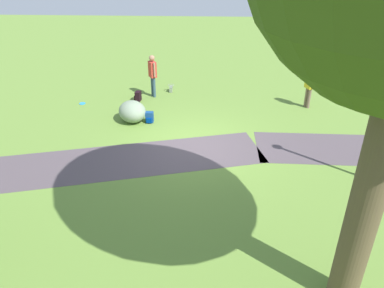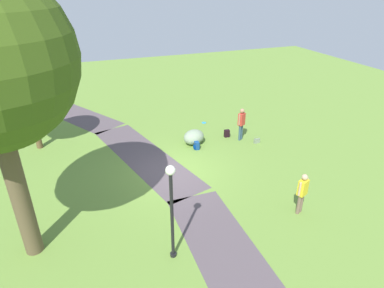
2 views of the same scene
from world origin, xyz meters
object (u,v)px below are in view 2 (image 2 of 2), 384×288
at_px(frisbee_on_grass, 204,123).
at_px(young_tree_near_path, 25,84).
at_px(spare_backpack_on_lawn, 227,133).
at_px(man_near_boulder, 302,191).
at_px(backpack_by_boulder, 197,146).
at_px(lawn_boulder, 194,137).
at_px(handbag_on_grass, 257,141).
at_px(woman_with_handbag, 241,122).
at_px(lamp_post, 172,203).

bearing_deg(frisbee_on_grass, young_tree_near_path, 90.31).
bearing_deg(young_tree_near_path, spare_backpack_on_lawn, -102.82).
distance_m(man_near_boulder, backpack_by_boulder, 6.30).
relative_size(lawn_boulder, handbag_on_grass, 4.59).
xyz_separation_m(man_near_boulder, backpack_by_boulder, (6.01, 1.71, -0.76)).
relative_size(woman_with_handbag, spare_backpack_on_lawn, 4.40).
bearing_deg(spare_backpack_on_lawn, lawn_boulder, 94.53).
distance_m(lamp_post, woman_with_handbag, 8.90).
distance_m(lamp_post, backpack_by_boulder, 7.43).
xyz_separation_m(lamp_post, handbag_on_grass, (5.95, -6.47, -1.88)).
distance_m(lamp_post, spare_backpack_on_lawn, 9.15).
distance_m(lawn_boulder, backpack_by_boulder, 0.66).
height_order(backpack_by_boulder, frisbee_on_grass, backpack_by_boulder).
bearing_deg(handbag_on_grass, lamp_post, 132.60).
bearing_deg(backpack_by_boulder, lawn_boulder, -7.95).
height_order(spare_backpack_on_lawn, frisbee_on_grass, spare_backpack_on_lawn).
relative_size(woman_with_handbag, handbag_on_grass, 5.50).
bearing_deg(frisbee_on_grass, lamp_post, 152.53).
relative_size(handbag_on_grass, backpack_by_boulder, 0.80).
relative_size(young_tree_near_path, man_near_boulder, 2.88).
bearing_deg(young_tree_near_path, lawn_boulder, -107.13).
bearing_deg(man_near_boulder, lamp_post, 94.67).
relative_size(young_tree_near_path, spare_backpack_on_lawn, 11.83).
relative_size(man_near_boulder, frisbee_on_grass, 6.49).
bearing_deg(woman_with_handbag, spare_backpack_on_lawn, 42.51).
relative_size(young_tree_near_path, lawn_boulder, 3.22).
xyz_separation_m(woman_with_handbag, frisbee_on_grass, (2.79, 0.96, -1.02)).
bearing_deg(lawn_boulder, woman_with_handbag, -99.48).
bearing_deg(spare_backpack_on_lawn, backpack_by_boulder, 110.82).
relative_size(handbag_on_grass, frisbee_on_grass, 1.27).
bearing_deg(woman_with_handbag, handbag_on_grass, -137.93).
bearing_deg(lamp_post, woman_with_handbag, -41.47).
bearing_deg(lawn_boulder, lamp_post, 154.56).
bearing_deg(backpack_by_boulder, young_tree_near_path, 68.38).
xyz_separation_m(handbag_on_grass, backpack_by_boulder, (0.47, 3.21, 0.05)).
height_order(lamp_post, woman_with_handbag, lamp_post).
bearing_deg(lamp_post, spare_backpack_on_lawn, -36.50).
bearing_deg(lawn_boulder, handbag_on_grass, -109.39).
relative_size(backpack_by_boulder, spare_backpack_on_lawn, 1.00).
xyz_separation_m(woman_with_handbag, handbag_on_grass, (-0.68, -0.61, -0.89)).
bearing_deg(woman_with_handbag, young_tree_near_path, 74.74).
distance_m(handbag_on_grass, frisbee_on_grass, 3.81).
height_order(man_near_boulder, backpack_by_boulder, man_near_boulder).
bearing_deg(spare_backpack_on_lawn, frisbee_on_grass, 11.10).
distance_m(woman_with_handbag, man_near_boulder, 6.29).
height_order(lawn_boulder, man_near_boulder, man_near_boulder).
distance_m(spare_backpack_on_lawn, frisbee_on_grass, 2.26).
height_order(man_near_boulder, handbag_on_grass, man_near_boulder).
distance_m(young_tree_near_path, backpack_by_boulder, 8.61).
distance_m(lawn_boulder, woman_with_handbag, 2.62).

